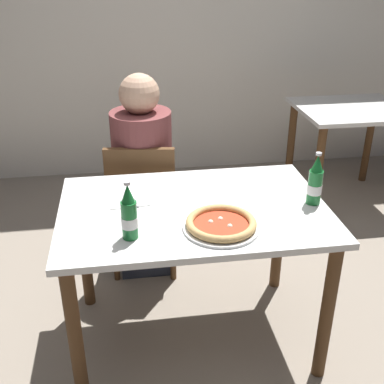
% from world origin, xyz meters
% --- Properties ---
extents(ground_plane, '(8.00, 8.00, 0.00)m').
position_xyz_m(ground_plane, '(0.00, 0.00, 0.00)').
color(ground_plane, gray).
extents(back_wall_tiled, '(7.00, 0.10, 2.60)m').
position_xyz_m(back_wall_tiled, '(0.00, 2.20, 1.30)').
color(back_wall_tiled, silver).
rests_on(back_wall_tiled, ground_plane).
extents(dining_table_main, '(1.20, 0.80, 0.75)m').
position_xyz_m(dining_table_main, '(0.00, 0.00, 0.64)').
color(dining_table_main, silver).
rests_on(dining_table_main, ground_plane).
extents(chair_behind_table, '(0.45, 0.45, 0.85)m').
position_xyz_m(chair_behind_table, '(-0.20, 0.61, 0.48)').
color(chair_behind_table, brown).
rests_on(chair_behind_table, ground_plane).
extents(diner_seated, '(0.34, 0.34, 1.21)m').
position_xyz_m(diner_seated, '(-0.19, 0.66, 0.58)').
color(diner_seated, '#2D3342').
rests_on(diner_seated, ground_plane).
extents(dining_table_background, '(0.80, 0.70, 0.75)m').
position_xyz_m(dining_table_background, '(1.40, 1.36, 0.59)').
color(dining_table_background, silver).
rests_on(dining_table_background, ground_plane).
extents(pizza_margherita_near, '(0.32, 0.32, 0.04)m').
position_xyz_m(pizza_margherita_near, '(0.08, -0.20, 0.77)').
color(pizza_margherita_near, white).
rests_on(pizza_margherita_near, dining_table_main).
extents(beer_bottle_left, '(0.07, 0.07, 0.25)m').
position_xyz_m(beer_bottle_left, '(-0.29, -0.22, 0.85)').
color(beer_bottle_left, '#196B2D').
rests_on(beer_bottle_left, dining_table_main).
extents(beer_bottle_center, '(0.07, 0.07, 0.25)m').
position_xyz_m(beer_bottle_center, '(0.54, -0.04, 0.85)').
color(beer_bottle_center, '#196B2D').
rests_on(beer_bottle_center, dining_table_main).
extents(napkin_with_cutlery, '(0.19, 0.19, 0.01)m').
position_xyz_m(napkin_with_cutlery, '(-0.29, 0.12, 0.75)').
color(napkin_with_cutlery, white).
rests_on(napkin_with_cutlery, dining_table_main).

